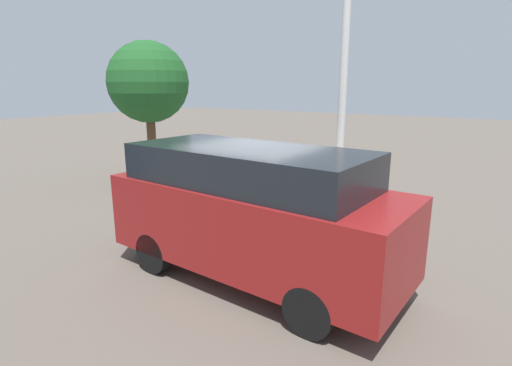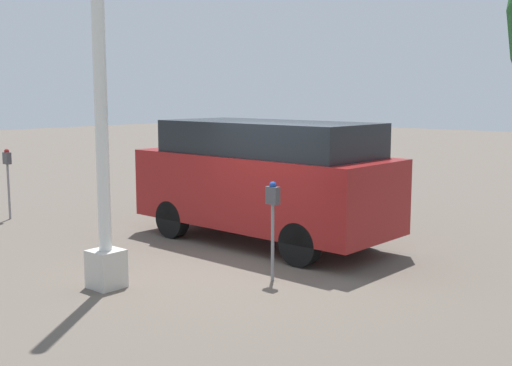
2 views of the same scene
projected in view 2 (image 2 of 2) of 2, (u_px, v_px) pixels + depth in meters
The scene contains 5 objects.
ground_plane at pixel (253, 266), 10.36m from camera, with size 80.00×80.00×0.00m, color #60564C.
parking_meter_near at pixel (273, 208), 9.42m from camera, with size 0.20×0.12×1.49m.
parking_meter_far at pixel (7, 168), 14.07m from camera, with size 0.20×0.12×1.56m.
lamp_post at pixel (102, 145), 8.93m from camera, with size 0.44×0.44×5.78m.
parked_van at pixel (264, 177), 11.83m from camera, with size 5.09×2.10×2.26m.
Camera 2 is at (-6.57, 7.64, 2.76)m, focal length 45.00 mm.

